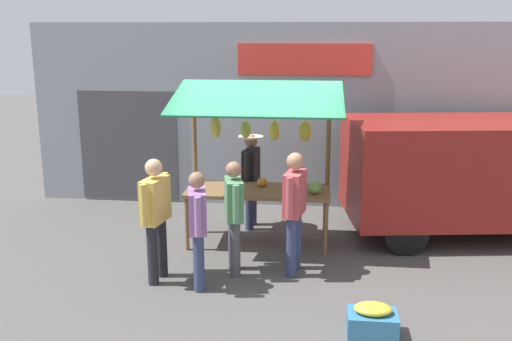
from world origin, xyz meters
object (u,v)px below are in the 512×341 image
(vendor_with_sunhat, at_px, (251,173))
(shopper_in_grey_tee, at_px, (198,223))
(market_stall, at_px, (260,147))
(shopper_with_shopping_bag, at_px, (294,204))
(shopper_with_ponytail, at_px, (156,211))
(produce_crate_near, at_px, (372,321))
(parked_van, at_px, (477,168))
(shopper_in_striped_shirt, at_px, (234,210))

(vendor_with_sunhat, relative_size, shopper_in_grey_tee, 1.04)
(market_stall, height_order, shopper_with_shopping_bag, market_stall)
(shopper_with_ponytail, bearing_deg, produce_crate_near, -102.23)
(parked_van, relative_size, produce_crate_near, 8.45)
(shopper_in_grey_tee, bearing_deg, produce_crate_near, -128.32)
(vendor_with_sunhat, relative_size, shopper_in_striped_shirt, 1.02)
(shopper_with_shopping_bag, distance_m, produce_crate_near, 2.02)
(market_stall, height_order, shopper_with_ponytail, market_stall)
(shopper_with_shopping_bag, height_order, shopper_in_striped_shirt, shopper_with_shopping_bag)
(shopper_with_shopping_bag, xyz_separation_m, shopper_with_ponytail, (1.79, 0.45, -0.02))
(market_stall, xyz_separation_m, produce_crate_near, (-1.50, 2.68, -1.37))
(market_stall, relative_size, vendor_with_sunhat, 1.56)
(vendor_with_sunhat, bearing_deg, parked_van, 96.45)
(shopper_in_grey_tee, bearing_deg, shopper_with_shopping_bag, -76.70)
(parked_van, bearing_deg, shopper_in_grey_tee, 23.15)
(vendor_with_sunhat, height_order, parked_van, parked_van)
(market_stall, relative_size, parked_van, 0.54)
(vendor_with_sunhat, relative_size, produce_crate_near, 2.93)
(market_stall, distance_m, shopper_with_shopping_bag, 1.34)
(market_stall, distance_m, shopper_in_grey_tee, 1.91)
(vendor_with_sunhat, xyz_separation_m, parked_van, (-3.63, -0.04, 0.18))
(produce_crate_near, bearing_deg, shopper_with_ponytail, -23.03)
(shopper_with_ponytail, bearing_deg, parked_van, -52.84)
(market_stall, height_order, vendor_with_sunhat, market_stall)
(shopper_with_shopping_bag, distance_m, shopper_in_grey_tee, 1.35)
(market_stall, height_order, shopper_in_grey_tee, market_stall)
(shopper_in_striped_shirt, bearing_deg, parked_van, -75.78)
(shopper_in_grey_tee, relative_size, parked_van, 0.33)
(vendor_with_sunhat, height_order, produce_crate_near, vendor_with_sunhat)
(shopper_with_ponytail, relative_size, shopper_in_grey_tee, 1.08)
(vendor_with_sunhat, bearing_deg, shopper_in_grey_tee, -3.86)
(market_stall, distance_m, parked_van, 3.52)
(parked_van, bearing_deg, produce_crate_near, 53.02)
(market_stall, bearing_deg, produce_crate_near, 119.20)
(shopper_in_grey_tee, xyz_separation_m, produce_crate_near, (-2.13, 1.01, -0.71))
(shopper_with_ponytail, xyz_separation_m, parked_van, (-4.63, -2.29, 0.16))
(shopper_in_striped_shirt, xyz_separation_m, parked_van, (-3.65, -1.94, 0.22))
(shopper_in_striped_shirt, relative_size, produce_crate_near, 2.88)
(market_stall, distance_m, shopper_with_ponytail, 2.03)
(shopper_in_striped_shirt, height_order, parked_van, parked_van)
(produce_crate_near, bearing_deg, shopper_in_grey_tee, -25.26)
(shopper_in_grey_tee, distance_m, produce_crate_near, 2.46)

